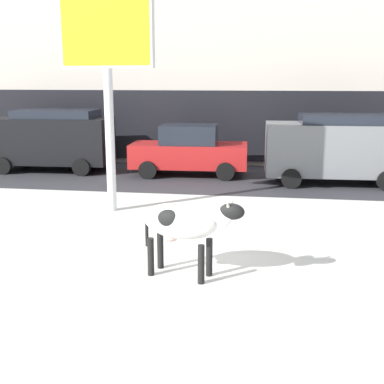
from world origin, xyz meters
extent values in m
plane|color=silver|center=(0.00, 0.00, 0.00)|extent=(120.00, 120.00, 0.00)
cube|color=#333338|center=(0.00, 8.89, 0.00)|extent=(60.00, 5.60, 0.01)
cube|color=beige|center=(0.00, 14.62, 6.50)|extent=(44.00, 6.00, 13.00)
cube|color=black|center=(0.00, 11.57, 1.60)|extent=(43.12, 0.10, 2.80)
ellipsoid|color=silver|center=(0.16, -0.34, 1.02)|extent=(1.51, 0.93, 0.64)
ellipsoid|color=black|center=(0.02, -0.47, 1.07)|extent=(0.61, 0.41, 0.40)
cylinder|color=black|center=(0.68, -0.27, 0.35)|extent=(0.12, 0.12, 0.70)
cylinder|color=black|center=(0.58, -0.65, 0.35)|extent=(0.12, 0.12, 0.70)
cylinder|color=black|center=(-0.27, -0.03, 0.35)|extent=(0.12, 0.12, 0.70)
cylinder|color=black|center=(-0.36, -0.41, 0.35)|extent=(0.12, 0.12, 0.70)
cylinder|color=silver|center=(0.89, -0.52, 1.20)|extent=(0.53, 0.37, 0.44)
ellipsoid|color=black|center=(1.10, -0.58, 1.30)|extent=(0.49, 0.34, 0.28)
cone|color=beige|center=(1.09, -0.46, 1.46)|extent=(0.09, 0.12, 0.15)
cone|color=beige|center=(1.03, -0.68, 1.46)|extent=(0.09, 0.12, 0.15)
cylinder|color=black|center=(-0.49, -0.17, 0.77)|extent=(0.06, 0.06, 0.60)
ellipsoid|color=beige|center=(-0.01, -0.29, 0.72)|extent=(0.33, 0.30, 0.20)
cylinder|color=silver|center=(-2.44, 3.94, 1.90)|extent=(0.24, 0.24, 3.80)
cube|color=silver|center=(-2.44, 3.94, 4.65)|extent=(2.52, 0.54, 1.82)
cube|color=yellow|center=(-2.44, 3.91, 4.65)|extent=(2.40, 0.49, 1.70)
cube|color=black|center=(-6.54, 9.39, 1.17)|extent=(4.67, 2.08, 1.70)
cube|color=#1E232D|center=(-6.24, 9.40, 2.17)|extent=(3.06, 1.79, 0.30)
cylinder|color=black|center=(-5.08, 10.40, 0.32)|extent=(0.65, 0.24, 0.64)
cylinder|color=black|center=(-5.01, 8.50, 0.32)|extent=(0.65, 0.24, 0.64)
cylinder|color=black|center=(-8.07, 10.28, 0.32)|extent=(0.65, 0.24, 0.64)
cylinder|color=black|center=(-8.00, 8.38, 0.32)|extent=(0.65, 0.24, 0.64)
cube|color=red|center=(-1.16, 9.23, 0.74)|extent=(4.26, 1.92, 0.84)
cube|color=#1E232D|center=(-1.16, 9.23, 1.50)|extent=(2.06, 1.62, 0.68)
cylinder|color=black|center=(0.17, 10.16, 0.32)|extent=(0.65, 0.24, 0.64)
cylinder|color=black|center=(0.24, 8.41, 0.32)|extent=(0.65, 0.24, 0.64)
cylinder|color=black|center=(-2.56, 10.06, 0.32)|extent=(0.65, 0.24, 0.64)
cylinder|color=black|center=(-2.49, 8.30, 0.32)|extent=(0.65, 0.24, 0.64)
cube|color=slate|center=(3.91, 8.48, 1.17)|extent=(4.67, 2.08, 1.70)
cube|color=#1E232D|center=(4.21, 8.49, 2.17)|extent=(3.06, 1.79, 0.30)
cylinder|color=black|center=(5.36, 9.49, 0.32)|extent=(0.65, 0.24, 0.64)
cylinder|color=black|center=(2.37, 9.37, 0.32)|extent=(0.65, 0.24, 0.64)
cylinder|color=black|center=(2.45, 7.48, 0.32)|extent=(0.65, 0.24, 0.64)
cylinder|color=#282833|center=(4.71, 12.18, 0.44)|extent=(0.24, 0.24, 0.88)
cube|color=#232328|center=(4.71, 12.18, 1.20)|extent=(0.36, 0.22, 0.64)
sphere|color=#9E7051|center=(4.71, 12.18, 1.63)|extent=(0.20, 0.20, 0.20)
camera|label=1|loc=(1.65, -8.85, 3.51)|focal=47.42mm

